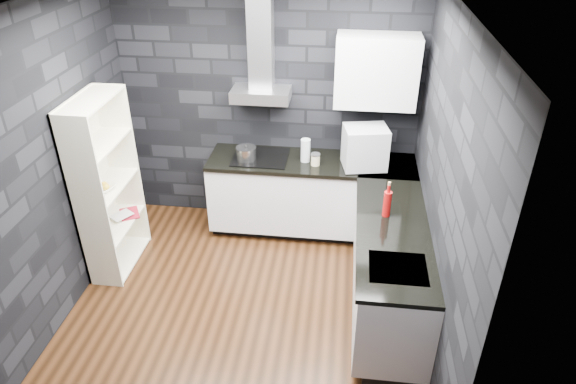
% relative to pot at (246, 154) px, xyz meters
% --- Properties ---
extents(ground, '(3.20, 3.20, 0.00)m').
position_rel_pot_xyz_m(ground, '(0.19, -1.22, -0.97)').
color(ground, '#3C2110').
extents(ceiling, '(3.20, 3.20, 0.00)m').
position_rel_pot_xyz_m(ceiling, '(0.19, -1.22, 1.73)').
color(ceiling, white).
extents(wall_back, '(3.20, 0.05, 2.70)m').
position_rel_pot_xyz_m(wall_back, '(0.19, 0.40, 0.38)').
color(wall_back, black).
rests_on(wall_back, ground).
extents(wall_front, '(3.20, 0.05, 2.70)m').
position_rel_pot_xyz_m(wall_front, '(0.19, -2.85, 0.38)').
color(wall_front, black).
rests_on(wall_front, ground).
extents(wall_left, '(0.05, 3.20, 2.70)m').
position_rel_pot_xyz_m(wall_left, '(-1.44, -1.22, 0.38)').
color(wall_left, black).
rests_on(wall_left, ground).
extents(wall_right, '(0.05, 3.20, 2.70)m').
position_rel_pot_xyz_m(wall_right, '(1.81, -1.22, 0.38)').
color(wall_right, black).
rests_on(wall_right, ground).
extents(toekick_back, '(2.18, 0.50, 0.10)m').
position_rel_pot_xyz_m(toekick_back, '(0.69, 0.12, -0.92)').
color(toekick_back, black).
rests_on(toekick_back, ground).
extents(toekick_right, '(0.50, 1.78, 0.10)m').
position_rel_pot_xyz_m(toekick_right, '(1.53, -1.12, -0.92)').
color(toekick_right, black).
rests_on(toekick_right, ground).
extents(counter_back_cab, '(2.20, 0.60, 0.76)m').
position_rel_pot_xyz_m(counter_back_cab, '(0.69, 0.08, -0.49)').
color(counter_back_cab, silver).
rests_on(counter_back_cab, ground).
extents(counter_right_cab, '(0.60, 1.80, 0.76)m').
position_rel_pot_xyz_m(counter_right_cab, '(1.49, -1.12, -0.49)').
color(counter_right_cab, silver).
rests_on(counter_right_cab, ground).
extents(counter_back_top, '(2.20, 0.62, 0.04)m').
position_rel_pot_xyz_m(counter_back_top, '(0.69, 0.07, -0.09)').
color(counter_back_top, black).
rests_on(counter_back_top, counter_back_cab).
extents(counter_right_top, '(0.62, 1.80, 0.04)m').
position_rel_pot_xyz_m(counter_right_top, '(1.48, -1.12, -0.09)').
color(counter_right_top, black).
rests_on(counter_right_top, counter_right_cab).
extents(counter_corner_top, '(0.62, 0.62, 0.04)m').
position_rel_pot_xyz_m(counter_corner_top, '(1.49, 0.08, -0.09)').
color(counter_corner_top, black).
rests_on(counter_corner_top, counter_right_cab).
extents(hood_body, '(0.60, 0.34, 0.12)m').
position_rel_pot_xyz_m(hood_body, '(0.14, 0.21, 0.59)').
color(hood_body, silver).
rests_on(hood_body, wall_back).
extents(hood_chimney, '(0.24, 0.20, 0.90)m').
position_rel_pot_xyz_m(hood_chimney, '(0.14, 0.28, 1.10)').
color(hood_chimney, silver).
rests_on(hood_chimney, hood_body).
extents(upper_cabinet, '(0.80, 0.35, 0.70)m').
position_rel_pot_xyz_m(upper_cabinet, '(1.29, 0.20, 0.88)').
color(upper_cabinet, silver).
rests_on(upper_cabinet, wall_back).
extents(cooktop, '(0.58, 0.50, 0.01)m').
position_rel_pot_xyz_m(cooktop, '(0.14, 0.08, -0.07)').
color(cooktop, black).
rests_on(cooktop, counter_back_top).
extents(sink_rim, '(0.44, 0.40, 0.01)m').
position_rel_pot_xyz_m(sink_rim, '(1.49, -1.62, -0.08)').
color(sink_rim, silver).
rests_on(sink_rim, counter_right_top).
extents(pot, '(0.26, 0.26, 0.12)m').
position_rel_pot_xyz_m(pot, '(0.00, 0.00, 0.00)').
color(pot, '#B1B1B6').
rests_on(pot, cooktop).
extents(glass_vase, '(0.13, 0.13, 0.25)m').
position_rel_pot_xyz_m(glass_vase, '(0.62, 0.06, 0.05)').
color(glass_vase, silver).
rests_on(glass_vase, counter_back_top).
extents(storage_jar, '(0.10, 0.10, 0.11)m').
position_rel_pot_xyz_m(storage_jar, '(0.73, -0.02, -0.02)').
color(storage_jar, '#C8BA8E').
rests_on(storage_jar, counter_back_top).
extents(utensil_crock, '(0.14, 0.14, 0.14)m').
position_rel_pot_xyz_m(utensil_crock, '(1.08, 0.04, -0.00)').
color(utensil_crock, '#B1B1B6').
rests_on(utensil_crock, counter_back_top).
extents(appliance_garage, '(0.49, 0.41, 0.43)m').
position_rel_pot_xyz_m(appliance_garage, '(1.23, -0.01, 0.15)').
color(appliance_garage, '#BABCC2').
rests_on(appliance_garage, counter_back_top).
extents(red_bottle, '(0.08, 0.08, 0.24)m').
position_rel_pot_xyz_m(red_bottle, '(1.43, -0.90, 0.05)').
color(red_bottle, '#960D0C').
rests_on(red_bottle, counter_right_top).
extents(bookshelf, '(0.55, 0.86, 1.80)m').
position_rel_pot_xyz_m(bookshelf, '(-1.23, -0.72, -0.07)').
color(bookshelf, '#EDE9CA').
rests_on(bookshelf, ground).
extents(fruit_bowl, '(0.28, 0.28, 0.06)m').
position_rel_pot_xyz_m(fruit_bowl, '(-1.23, -0.80, -0.04)').
color(fruit_bowl, white).
rests_on(fruit_bowl, bookshelf).
extents(book_red, '(0.17, 0.11, 0.25)m').
position_rel_pot_xyz_m(book_red, '(-1.24, -0.56, -0.40)').
color(book_red, maroon).
rests_on(book_red, bookshelf).
extents(book_second, '(0.13, 0.10, 0.21)m').
position_rel_pot_xyz_m(book_second, '(-1.26, -0.57, -0.38)').
color(book_second, '#B2B2B2').
rests_on(book_second, bookshelf).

